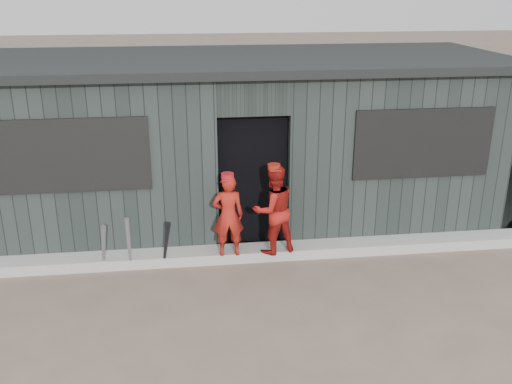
{
  "coord_description": "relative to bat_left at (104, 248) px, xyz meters",
  "views": [
    {
      "loc": [
        -0.92,
        -5.43,
        3.69
      ],
      "look_at": [
        0.0,
        1.8,
        1.0
      ],
      "focal_mm": 40.0,
      "sensor_mm": 36.0,
      "label": 1
    }
  ],
  "objects": [
    {
      "name": "bat_mid",
      "position": [
        0.34,
        -0.03,
        0.05
      ],
      "size": [
        0.09,
        0.26,
        0.83
      ],
      "primitive_type": "cone",
      "rotation": [
        0.23,
        0.0,
        0.1
      ],
      "color": "gray",
      "rests_on": "ground"
    },
    {
      "name": "dugout",
      "position": [
        2.07,
        1.88,
        0.92
      ],
      "size": [
        8.3,
        3.3,
        2.62
      ],
      "color": "black",
      "rests_on": "ground"
    },
    {
      "name": "player_red_right",
      "position": [
        2.29,
        0.06,
        0.41
      ],
      "size": [
        0.72,
        0.63,
        1.25
      ],
      "primitive_type": "imported",
      "rotation": [
        0.0,
        0.0,
        3.45
      ],
      "color": "#9E1813",
      "rests_on": "curb"
    },
    {
      "name": "curb",
      "position": [
        2.07,
        0.2,
        -0.29
      ],
      "size": [
        8.0,
        0.36,
        0.15
      ],
      "primitive_type": "cube",
      "color": "#A6A6A1",
      "rests_on": "ground"
    },
    {
      "name": "ground",
      "position": [
        2.07,
        -1.62,
        -0.37
      ],
      "size": [
        80.0,
        80.0,
        0.0
      ],
      "primitive_type": "plane",
      "color": "brown",
      "rests_on": "ground"
    },
    {
      "name": "bat_left",
      "position": [
        0.0,
        0.0,
        0.0
      ],
      "size": [
        0.18,
        0.31,
        0.73
      ],
      "primitive_type": "cone",
      "rotation": [
        0.32,
        0.0,
        0.39
      ],
      "color": "gray",
      "rests_on": "ground"
    },
    {
      "name": "bat_right",
      "position": [
        0.82,
        -0.04,
        0.01
      ],
      "size": [
        0.19,
        0.33,
        0.76
      ],
      "primitive_type": "cone",
      "rotation": [
        0.35,
        0.0,
        0.4
      ],
      "color": "black",
      "rests_on": "ground"
    },
    {
      "name": "player_grey_back",
      "position": [
        2.74,
        0.8,
        0.26
      ],
      "size": [
        0.63,
        0.43,
        1.25
      ],
      "primitive_type": "imported",
      "rotation": [
        0.0,
        0.0,
        3.09
      ],
      "color": "silver",
      "rests_on": "ground"
    },
    {
      "name": "player_red_left",
      "position": [
        1.67,
        0.04,
        0.36
      ],
      "size": [
        0.42,
        0.28,
        1.15
      ],
      "primitive_type": "imported",
      "rotation": [
        0.0,
        0.0,
        3.15
      ],
      "color": "#A51E14",
      "rests_on": "curb"
    }
  ]
}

